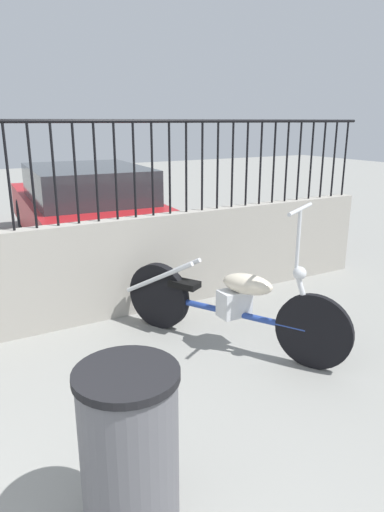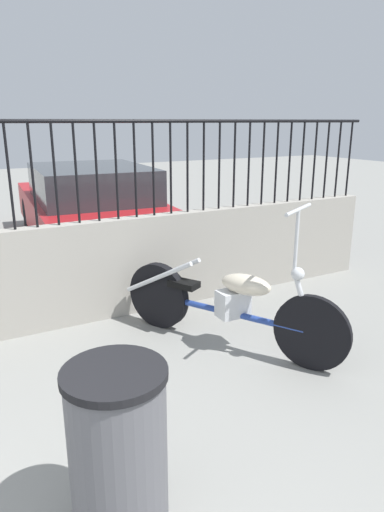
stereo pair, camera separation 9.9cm
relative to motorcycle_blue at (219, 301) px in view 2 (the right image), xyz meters
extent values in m
cylinder|color=black|center=(-1.54, 1.07, 1.10)|extent=(0.02, 0.02, 0.97)
cylinder|color=black|center=(-1.34, 1.07, 1.10)|extent=(0.02, 0.02, 0.97)
cylinder|color=black|center=(-1.14, 1.07, 1.10)|extent=(0.02, 0.02, 0.97)
cylinder|color=black|center=(-0.94, 1.07, 1.10)|extent=(0.02, 0.02, 0.97)
cylinder|color=black|center=(-0.74, 1.07, 1.10)|extent=(0.02, 0.02, 0.97)
cylinder|color=black|center=(-0.55, 1.07, 1.10)|extent=(0.02, 0.02, 0.97)
cylinder|color=black|center=(-0.35, 1.07, 1.10)|extent=(0.02, 0.02, 0.97)
cylinder|color=black|center=(-0.15, 1.07, 1.10)|extent=(0.02, 0.02, 0.97)
cylinder|color=black|center=(0.05, 1.07, 1.10)|extent=(0.02, 0.02, 0.97)
cylinder|color=black|center=(0.25, 1.07, 1.10)|extent=(0.02, 0.02, 0.97)
cylinder|color=black|center=(0.45, 1.07, 1.10)|extent=(0.02, 0.02, 0.97)
cylinder|color=black|center=(0.64, 1.07, 1.10)|extent=(0.02, 0.02, 0.97)
cylinder|color=black|center=(0.84, 1.07, 1.10)|extent=(0.02, 0.02, 0.97)
cylinder|color=black|center=(1.04, 1.07, 1.10)|extent=(0.02, 0.02, 0.97)
cylinder|color=black|center=(1.24, 1.07, 1.10)|extent=(0.02, 0.02, 0.97)
cylinder|color=black|center=(1.44, 1.07, 1.10)|extent=(0.02, 0.02, 0.97)
cylinder|color=black|center=(1.64, 1.07, 1.10)|extent=(0.02, 0.02, 0.97)
cylinder|color=black|center=(1.83, 1.07, 1.10)|extent=(0.02, 0.02, 0.97)
cylinder|color=black|center=(2.03, 1.07, 1.10)|extent=(0.02, 0.02, 0.97)
cylinder|color=black|center=(2.23, 1.07, 1.10)|extent=(0.02, 0.02, 0.97)
cylinder|color=black|center=(2.43, 1.07, 1.10)|extent=(0.02, 0.02, 0.97)
cylinder|color=black|center=(2.63, 1.07, 1.10)|extent=(0.02, 0.02, 0.97)
cylinder|color=black|center=(0.43, -0.76, -0.09)|extent=(0.36, 0.59, 0.65)
cylinder|color=black|center=(-0.33, 0.59, -0.09)|extent=(0.40, 0.62, 0.66)
cylinder|color=navy|center=(0.05, -0.08, -0.09)|extent=(0.75, 1.27, 0.06)
cube|color=silver|center=(0.07, -0.13, 0.01)|extent=(0.28, 0.18, 0.24)
ellipsoid|color=beige|center=(0.13, -0.23, 0.21)|extent=(0.40, 0.50, 0.18)
cube|color=black|center=(-0.19, 0.33, 0.09)|extent=(0.28, 0.32, 0.06)
cylinder|color=silver|center=(0.38, -0.68, 0.16)|extent=(0.15, 0.21, 0.51)
sphere|color=silver|center=(0.35, -0.63, 0.39)|extent=(0.11, 0.11, 0.11)
cylinder|color=silver|center=(0.34, -0.60, 0.66)|extent=(0.03, 0.03, 0.50)
cylinder|color=silver|center=(0.34, -0.60, 0.91)|extent=(0.47, 0.28, 0.03)
cylinder|color=silver|center=(-0.37, 0.51, 0.13)|extent=(0.42, 0.69, 0.44)
cylinder|color=silver|center=(-0.25, 0.58, 0.13)|extent=(0.42, 0.69, 0.44)
cylinder|color=#56565B|center=(-1.48, -1.48, 0.02)|extent=(0.47, 0.47, 0.85)
cylinder|color=black|center=(-1.48, -1.48, 0.46)|extent=(0.50, 0.50, 0.04)
cylinder|color=black|center=(-0.80, 5.34, -0.09)|extent=(0.15, 0.65, 0.64)
cylinder|color=black|center=(0.89, 5.23, -0.09)|extent=(0.15, 0.65, 0.64)
cylinder|color=black|center=(-1.00, 2.51, -0.09)|extent=(0.15, 0.65, 0.64)
cylinder|color=black|center=(0.70, 2.39, -0.09)|extent=(0.15, 0.65, 0.64)
cube|color=#AD191E|center=(-0.05, 3.87, 0.12)|extent=(2.12, 4.69, 0.58)
cube|color=#2D3338|center=(-0.07, 3.64, 0.66)|extent=(1.78, 2.30, 0.50)
camera|label=1|loc=(-2.13, -3.23, 1.57)|focal=32.00mm
camera|label=2|loc=(-2.04, -3.28, 1.57)|focal=32.00mm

